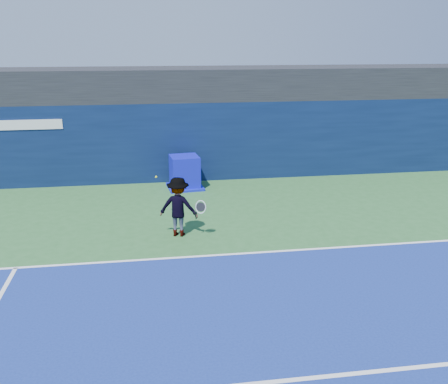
{
  "coord_description": "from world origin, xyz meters",
  "views": [
    {
      "loc": [
        -1.69,
        -8.56,
        5.28
      ],
      "look_at": [
        0.41,
        5.2,
        1.0
      ],
      "focal_mm": 40.0,
      "sensor_mm": 36.0,
      "label": 1
    }
  ],
  "objects": [
    {
      "name": "baseline",
      "position": [
        0.0,
        3.0,
        0.01
      ],
      "size": [
        24.0,
        0.1,
        0.01
      ],
      "primitive_type": "cube",
      "color": "white",
      "rests_on": "ground"
    },
    {
      "name": "service_line",
      "position": [
        0.0,
        -2.0,
        0.01
      ],
      "size": [
        24.0,
        0.1,
        0.01
      ],
      "primitive_type": "cube",
      "color": "white",
      "rests_on": "ground"
    },
    {
      "name": "back_wall_assembly",
      "position": [
        -0.0,
        10.5,
        1.5
      ],
      "size": [
        36.0,
        1.03,
        3.0
      ],
      "color": "#0A183A",
      "rests_on": "ground"
    },
    {
      "name": "equipment_cart",
      "position": [
        -0.45,
        9.16,
        0.55
      ],
      "size": [
        1.38,
        1.38,
        1.2
      ],
      "color": "#0D0EB7",
      "rests_on": "ground"
    },
    {
      "name": "stadium_band",
      "position": [
        0.0,
        11.5,
        3.6
      ],
      "size": [
        36.0,
        3.0,
        1.2
      ],
      "primitive_type": "cube",
      "color": "black",
      "rests_on": "back_wall_assembly"
    },
    {
      "name": "tennis_player",
      "position": [
        -0.97,
        4.54,
        0.84
      ],
      "size": [
        1.35,
        0.92,
        1.67
      ],
      "color": "white",
      "rests_on": "ground"
    },
    {
      "name": "tennis_ball",
      "position": [
        -1.53,
        6.08,
        1.3
      ],
      "size": [
        0.06,
        0.06,
        0.06
      ],
      "color": "#D4E319",
      "rests_on": "ground"
    },
    {
      "name": "ground",
      "position": [
        0.0,
        0.0,
        0.0
      ],
      "size": [
        80.0,
        80.0,
        0.0
      ],
      "primitive_type": "plane",
      "color": "#2C632F",
      "rests_on": "ground"
    }
  ]
}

